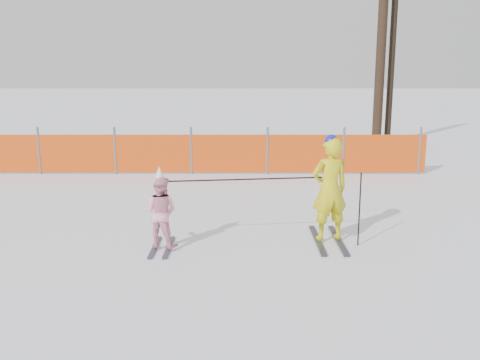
# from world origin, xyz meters

# --- Properties ---
(ground) EXTENTS (120.00, 120.00, 0.00)m
(ground) POSITION_xyz_m (0.00, 0.00, 0.00)
(ground) COLOR white
(ground) RESTS_ON ground
(adult) EXTENTS (0.69, 1.48, 1.75)m
(adult) POSITION_xyz_m (1.44, 0.38, 0.87)
(adult) COLOR black
(adult) RESTS_ON ground
(child) EXTENTS (0.65, 1.02, 1.31)m
(child) POSITION_xyz_m (-1.23, 0.04, 0.60)
(child) COLOR black
(child) RESTS_ON ground
(ski_poles) EXTENTS (3.01, 0.33, 1.19)m
(ski_poles) POSITION_xyz_m (0.69, 0.20, 0.92)
(ski_poles) COLOR black
(ski_poles) RESTS_ON ground
(safety_fence) EXTENTS (14.19, 0.06, 1.25)m
(safety_fence) POSITION_xyz_m (-2.21, 5.91, 0.56)
(safety_fence) COLOR #595960
(safety_fence) RESTS_ON ground
(tree_trunks) EXTENTS (0.78, 0.69, 6.02)m
(tree_trunks) POSITION_xyz_m (5.05, 11.23, 3.00)
(tree_trunks) COLOR black
(tree_trunks) RESTS_ON ground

